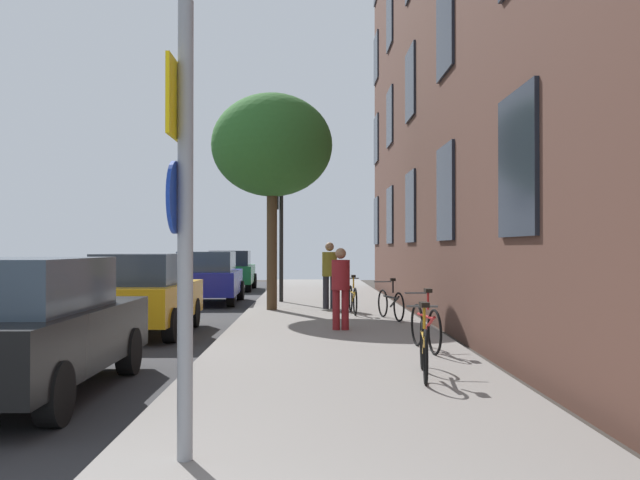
% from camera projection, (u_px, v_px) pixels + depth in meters
% --- Properties ---
extents(ground_plane, '(41.80, 41.80, 0.00)m').
position_uv_depth(ground_plane, '(185.00, 319.00, 17.29)').
color(ground_plane, '#332D28').
extents(road_asphalt, '(7.00, 38.00, 0.01)m').
position_uv_depth(road_asphalt, '(99.00, 319.00, 17.26)').
color(road_asphalt, '#2D2D30').
rests_on(road_asphalt, ground).
extents(sidewalk, '(4.20, 38.00, 0.12)m').
position_uv_depth(sidewalk, '(328.00, 316.00, 17.34)').
color(sidewalk, gray).
rests_on(sidewalk, ground).
extents(building_facade, '(0.56, 27.00, 14.60)m').
position_uv_depth(building_facade, '(436.00, 16.00, 16.96)').
color(building_facade, '#513328').
rests_on(building_facade, ground).
extents(sign_post, '(0.16, 0.60, 3.53)m').
position_uv_depth(sign_post, '(182.00, 206.00, 5.43)').
color(sign_post, gray).
rests_on(sign_post, sidewalk).
extents(traffic_light, '(0.43, 0.24, 3.64)m').
position_uv_depth(traffic_light, '(278.00, 219.00, 21.39)').
color(traffic_light, black).
rests_on(traffic_light, sidewalk).
extents(tree_near, '(3.19, 3.19, 5.69)m').
position_uv_depth(tree_near, '(272.00, 146.00, 18.61)').
color(tree_near, '#4C3823').
rests_on(tree_near, sidewalk).
extents(bicycle_0, '(0.42, 1.73, 0.95)m').
position_uv_depth(bicycle_0, '(424.00, 347.00, 8.91)').
color(bicycle_0, black).
rests_on(bicycle_0, sidewalk).
extents(bicycle_1, '(0.42, 1.68, 0.99)m').
position_uv_depth(bicycle_1, '(426.00, 326.00, 11.19)').
color(bicycle_1, black).
rests_on(bicycle_1, sidewalk).
extents(bicycle_2, '(0.54, 1.71, 0.94)m').
position_uv_depth(bicycle_2, '(391.00, 303.00, 16.03)').
color(bicycle_2, black).
rests_on(bicycle_2, sidewalk).
extents(bicycle_3, '(0.42, 1.67, 0.96)m').
position_uv_depth(bicycle_3, '(353.00, 298.00, 17.43)').
color(bicycle_3, black).
rests_on(bicycle_3, sidewalk).
extents(pedestrian_0, '(0.49, 0.49, 1.62)m').
position_uv_depth(pedestrian_0, '(341.00, 283.00, 14.01)').
color(pedestrian_0, maroon).
rests_on(pedestrian_0, sidewalk).
extents(pedestrian_1, '(0.51, 0.51, 1.77)m').
position_uv_depth(pedestrian_1, '(330.00, 271.00, 18.88)').
color(pedestrian_1, '#26262D').
rests_on(pedestrian_1, sidewalk).
extents(car_0, '(1.91, 4.41, 1.62)m').
position_uv_depth(car_0, '(23.00, 326.00, 8.19)').
color(car_0, black).
rests_on(car_0, road_asphalt).
extents(car_1, '(1.78, 3.95, 1.62)m').
position_uv_depth(car_1, '(143.00, 293.00, 14.10)').
color(car_1, orange).
rests_on(car_1, road_asphalt).
extents(car_2, '(2.04, 4.42, 1.62)m').
position_uv_depth(car_2, '(208.00, 277.00, 21.98)').
color(car_2, navy).
rests_on(car_2, road_asphalt).
extents(car_3, '(1.98, 4.14, 1.62)m').
position_uv_depth(car_3, '(231.00, 270.00, 28.92)').
color(car_3, '#19662D').
rests_on(car_3, road_asphalt).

